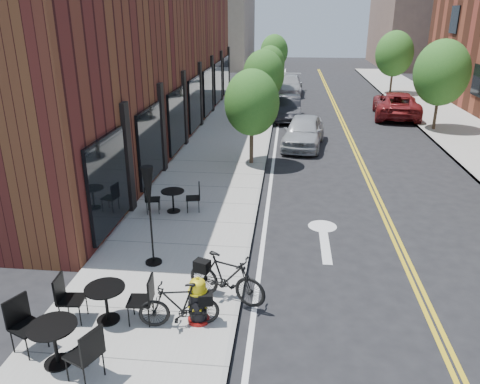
{
  "coord_description": "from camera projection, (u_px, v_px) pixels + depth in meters",
  "views": [
    {
      "loc": [
        0.88,
        -9.51,
        5.94
      ],
      "look_at": [
        -0.47,
        3.27,
        1.0
      ],
      "focal_mm": 35.0,
      "sensor_mm": 36.0,
      "label": 1
    }
  ],
  "objects": [
    {
      "name": "tree_far_b",
      "position": [
        442.0,
        73.0,
        23.96
      ],
      "size": [
        2.8,
        2.8,
        4.62
      ],
      "color": "#382B1E",
      "rests_on": "sidewalk_far"
    },
    {
      "name": "tree_near_d",
      "position": [
        274.0,
        51.0,
        40.73
      ],
      "size": [
        2.4,
        2.4,
        4.11
      ],
      "color": "#382B1E",
      "rests_on": "sidewalk_near"
    },
    {
      "name": "building_near",
      "position": [
        143.0,
        65.0,
        23.42
      ],
      "size": [
        5.0,
        28.0,
        7.0
      ],
      "primitive_type": "cube",
      "color": "#4B1918",
      "rests_on": "ground"
    },
    {
      "name": "parked_car_c",
      "position": [
        289.0,
        85.0,
        35.96
      ],
      "size": [
        2.22,
        5.05,
        1.44
      ],
      "primitive_type": "imported",
      "rotation": [
        0.0,
        0.0,
        -0.04
      ],
      "color": "#A2A3A6",
      "rests_on": "ground"
    },
    {
      "name": "bicycle_right",
      "position": [
        227.0,
        278.0,
        9.93
      ],
      "size": [
        1.89,
        1.13,
        1.1
      ],
      "primitive_type": "imported",
      "rotation": [
        0.0,
        0.0,
        1.21
      ],
      "color": "black",
      "rests_on": "sidewalk_near"
    },
    {
      "name": "parked_car_far",
      "position": [
        396.0,
        104.0,
        28.19
      ],
      "size": [
        3.16,
        5.74,
        1.52
      ],
      "primitive_type": "imported",
      "rotation": [
        0.0,
        0.0,
        3.02
      ],
      "color": "maroon",
      "rests_on": "ground"
    },
    {
      "name": "fire_hydrant",
      "position": [
        198.0,
        301.0,
        9.27
      ],
      "size": [
        0.56,
        0.56,
        1.01
      ],
      "rotation": [
        0.0,
        0.0,
        -0.34
      ],
      "color": "maroon",
      "rests_on": "sidewalk_near"
    },
    {
      "name": "tree_far_c",
      "position": [
        394.0,
        54.0,
        35.1
      ],
      "size": [
        2.8,
        2.8,
        4.62
      ],
      "color": "#382B1E",
      "rests_on": "sidewalk_far"
    },
    {
      "name": "bg_building_left",
      "position": [
        216.0,
        21.0,
        54.59
      ],
      "size": [
        8.0,
        14.0,
        10.0
      ],
      "primitive_type": "cube",
      "color": "#726656",
      "rests_on": "ground"
    },
    {
      "name": "bicycle_left",
      "position": [
        179.0,
        305.0,
        9.13
      ],
      "size": [
        1.64,
        0.72,
        0.95
      ],
      "primitive_type": "imported",
      "rotation": [
        0.0,
        0.0,
        -1.39
      ],
      "color": "black",
      "rests_on": "sidewalk_near"
    },
    {
      "name": "tree_near_a",
      "position": [
        252.0,
        103.0,
        18.52
      ],
      "size": [
        2.2,
        2.2,
        3.81
      ],
      "color": "#382B1E",
      "rests_on": "sidewalk_near"
    },
    {
      "name": "bg_building_right",
      "position": [
        425.0,
        12.0,
        53.74
      ],
      "size": [
        10.0,
        16.0,
        12.0
      ],
      "primitive_type": "cube",
      "color": "brown",
      "rests_on": "ground"
    },
    {
      "name": "bistro_set_a",
      "position": [
        54.0,
        339.0,
        8.11
      ],
      "size": [
        1.97,
        1.24,
        1.05
      ],
      "rotation": [
        0.0,
        0.0,
        -0.42
      ],
      "color": "black",
      "rests_on": "sidewalk_near"
    },
    {
      "name": "sidewalk_near",
      "position": [
        221.0,
        156.0,
        20.5
      ],
      "size": [
        4.0,
        70.0,
        0.12
      ],
      "primitive_type": "cube",
      "color": "#9E9B93",
      "rests_on": "ground"
    },
    {
      "name": "parked_car_a",
      "position": [
        304.0,
        131.0,
        21.91
      ],
      "size": [
        2.29,
        4.5,
        1.47
      ],
      "primitive_type": "imported",
      "rotation": [
        0.0,
        0.0,
        -0.13
      ],
      "color": "#A2A5AA",
      "rests_on": "ground"
    },
    {
      "name": "ground",
      "position": [
        245.0,
        282.0,
        11.04
      ],
      "size": [
        120.0,
        120.0,
        0.0
      ],
      "primitive_type": "plane",
      "color": "black",
      "rests_on": "ground"
    },
    {
      "name": "bistro_set_c",
      "position": [
        173.0,
        198.0,
        14.48
      ],
      "size": [
        1.71,
        0.85,
        0.9
      ],
      "rotation": [
        0.0,
        0.0,
        0.2
      ],
      "color": "black",
      "rests_on": "sidewalk_near"
    },
    {
      "name": "tree_near_b",
      "position": [
        264.0,
        75.0,
        25.91
      ],
      "size": [
        2.3,
        2.3,
        3.98
      ],
      "color": "#382B1E",
      "rests_on": "sidewalk_near"
    },
    {
      "name": "tree_near_c",
      "position": [
        270.0,
        64.0,
        33.4
      ],
      "size": [
        2.1,
        2.1,
        3.67
      ],
      "color": "#382B1E",
      "rests_on": "sidewalk_near"
    },
    {
      "name": "bistro_set_b",
      "position": [
        106.0,
        299.0,
        9.28
      ],
      "size": [
        1.87,
        0.86,
        1.0
      ],
      "rotation": [
        0.0,
        0.0,
        0.08
      ],
      "color": "black",
      "rests_on": "sidewalk_near"
    },
    {
      "name": "patio_umbrella",
      "position": [
        149.0,
        195.0,
        10.98
      ],
      "size": [
        0.41,
        0.41,
        2.52
      ],
      "color": "black",
      "rests_on": "sidewalk_near"
    },
    {
      "name": "parked_car_b",
      "position": [
        288.0,
        108.0,
        27.57
      ],
      "size": [
        1.59,
        4.2,
        1.37
      ],
      "primitive_type": "imported",
      "rotation": [
        0.0,
        0.0,
        0.03
      ],
      "color": "black",
      "rests_on": "ground"
    }
  ]
}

